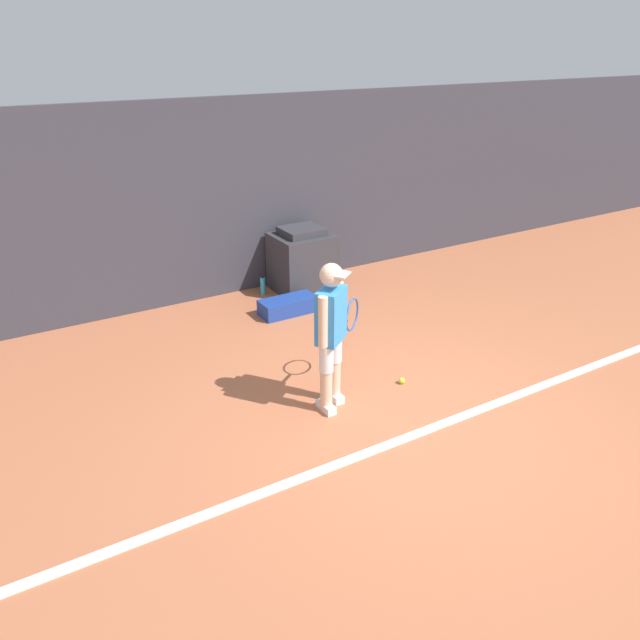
# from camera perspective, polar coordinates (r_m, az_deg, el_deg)

# --- Properties ---
(ground_plane) EXTENTS (24.00, 24.00, 0.00)m
(ground_plane) POSITION_cam_1_polar(r_m,az_deg,el_deg) (6.11, 8.52, -9.38)
(ground_plane) COLOR #B76642
(back_wall) EXTENTS (24.00, 0.10, 2.68)m
(back_wall) POSITION_cam_1_polar(r_m,az_deg,el_deg) (8.78, -7.92, 10.91)
(back_wall) COLOR #383842
(back_wall) RESTS_ON ground_plane
(court_baseline) EXTENTS (21.60, 0.10, 0.01)m
(court_baseline) POSITION_cam_1_polar(r_m,az_deg,el_deg) (6.01, 9.44, -10.00)
(court_baseline) COLOR white
(court_baseline) RESTS_ON ground_plane
(tennis_player) EXTENTS (0.83, 0.64, 1.50)m
(tennis_player) POSITION_cam_1_polar(r_m,az_deg,el_deg) (5.94, 1.07, -0.93)
(tennis_player) COLOR beige
(tennis_player) RESTS_ON ground_plane
(tennis_ball) EXTENTS (0.07, 0.07, 0.07)m
(tennis_ball) POSITION_cam_1_polar(r_m,az_deg,el_deg) (6.72, 7.48, -5.52)
(tennis_ball) COLOR #D1E533
(tennis_ball) RESTS_ON ground_plane
(covered_chair) EXTENTS (0.81, 0.72, 0.93)m
(covered_chair) POSITION_cam_1_polar(r_m,az_deg,el_deg) (8.98, -1.63, 5.45)
(covered_chair) COLOR #333338
(covered_chair) RESTS_ON ground_plane
(equipment_bag) EXTENTS (0.76, 0.34, 0.21)m
(equipment_bag) POSITION_cam_1_polar(r_m,az_deg,el_deg) (8.30, -2.94, 1.30)
(equipment_bag) COLOR #1E3D99
(equipment_bag) RESTS_ON ground_plane
(water_bottle) EXTENTS (0.07, 0.07, 0.28)m
(water_bottle) POSITION_cam_1_polar(r_m,az_deg,el_deg) (8.93, -5.25, 3.13)
(water_bottle) COLOR #33ADD6
(water_bottle) RESTS_ON ground_plane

